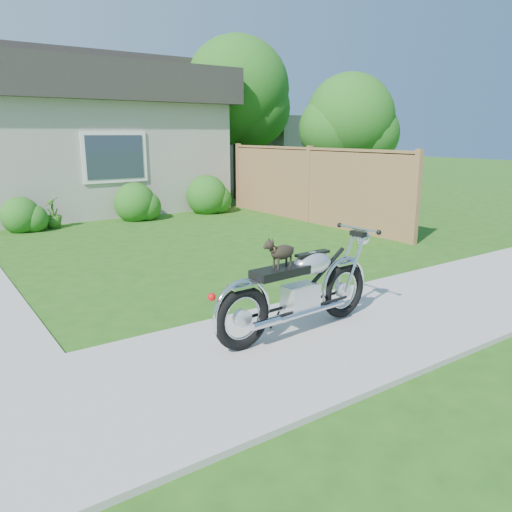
{
  "coord_description": "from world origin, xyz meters",
  "views": [
    {
      "loc": [
        -1.98,
        -3.8,
        2.19
      ],
      "look_at": [
        1.37,
        1.0,
        0.75
      ],
      "focal_mm": 35.0,
      "sensor_mm": 36.0,
      "label": 1
    }
  ],
  "objects_px": {
    "fence": "(309,185)",
    "tree_near": "(355,123)",
    "potted_plant_right": "(53,213)",
    "tree_far": "(241,95)",
    "motorcycle_with_dog": "(301,288)"
  },
  "relations": [
    {
      "from": "fence",
      "to": "tree_near",
      "type": "xyz_separation_m",
      "value": [
        2.43,
        0.89,
        1.54
      ]
    },
    {
      "from": "fence",
      "to": "potted_plant_right",
      "type": "height_order",
      "value": "fence"
    },
    {
      "from": "fence",
      "to": "tree_far",
      "type": "height_order",
      "value": "tree_far"
    },
    {
      "from": "tree_near",
      "to": "potted_plant_right",
      "type": "relative_size",
      "value": 5.3
    },
    {
      "from": "tree_far",
      "to": "motorcycle_with_dog",
      "type": "height_order",
      "value": "tree_far"
    },
    {
      "from": "fence",
      "to": "tree_far",
      "type": "relative_size",
      "value": 1.25
    },
    {
      "from": "fence",
      "to": "tree_far",
      "type": "distance_m",
      "value": 5.56
    },
    {
      "from": "tree_far",
      "to": "potted_plant_right",
      "type": "height_order",
      "value": "tree_far"
    },
    {
      "from": "fence",
      "to": "motorcycle_with_dog",
      "type": "bearing_deg",
      "value": -131.4
    },
    {
      "from": "tree_near",
      "to": "potted_plant_right",
      "type": "xyz_separation_m",
      "value": [
        -7.98,
        1.91,
        -2.11
      ]
    },
    {
      "from": "tree_far",
      "to": "potted_plant_right",
      "type": "xyz_separation_m",
      "value": [
        -6.7,
        -2.05,
        -3.04
      ]
    },
    {
      "from": "tree_near",
      "to": "motorcycle_with_dog",
      "type": "bearing_deg",
      "value": -138.66
    },
    {
      "from": "tree_near",
      "to": "potted_plant_right",
      "type": "distance_m",
      "value": 8.47
    },
    {
      "from": "fence",
      "to": "potted_plant_right",
      "type": "bearing_deg",
      "value": 153.21
    },
    {
      "from": "motorcycle_with_dog",
      "to": "tree_far",
      "type": "bearing_deg",
      "value": 56.54
    }
  ]
}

